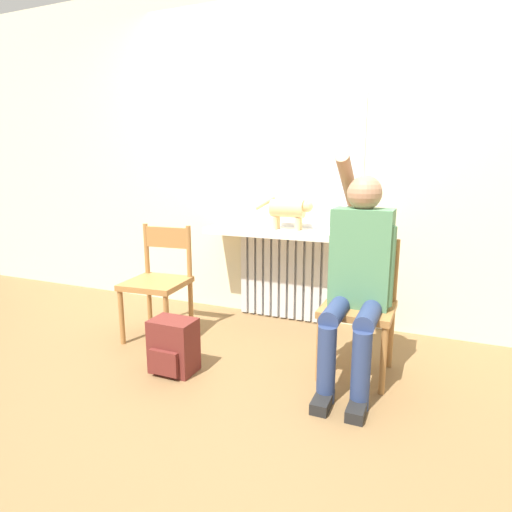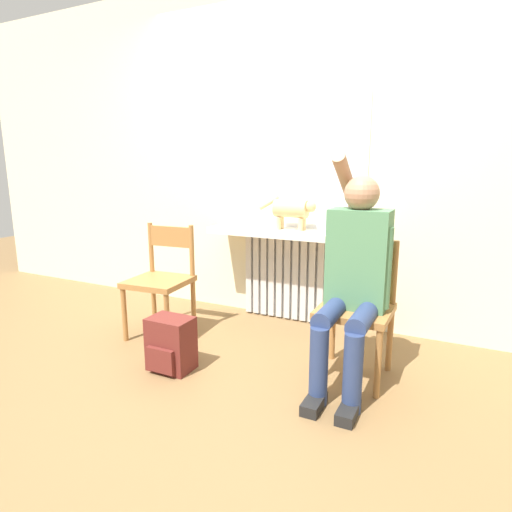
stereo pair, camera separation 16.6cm
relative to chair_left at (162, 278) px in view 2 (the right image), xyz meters
The scene contains 10 objects.
ground_plane 0.95m from the chair_left, 30.76° to the right, with size 12.00×12.00×0.00m, color brown.
wall_with_window 1.42m from the chair_left, 47.85° to the left, with size 7.00×0.06×2.70m.
radiator 1.02m from the chair_left, 44.92° to the left, with size 0.77×0.08×0.71m.
windowsill 0.99m from the chair_left, 40.09° to the left, with size 1.22×0.32×0.05m.
window_glass 1.34m from the chair_left, 46.57° to the left, with size 1.17×0.01×1.01m.
chair_left is the anchor object (origin of this frame).
chair_right 1.44m from the chair_left, ahead, with size 0.41×0.41×0.82m.
person 1.47m from the chair_left, ahead, with size 0.36×0.95×1.33m.
cat 1.11m from the chair_left, 37.77° to the left, with size 0.47×0.14×0.26m.
backpack 0.66m from the chair_left, 47.42° to the right, with size 0.27×0.22×0.33m.
Camera 2 is at (1.25, -1.99, 1.25)m, focal length 30.00 mm.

